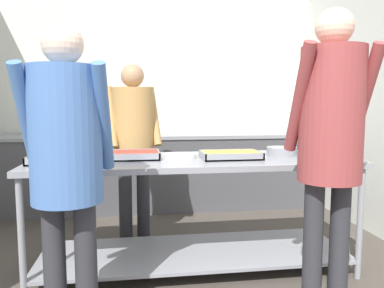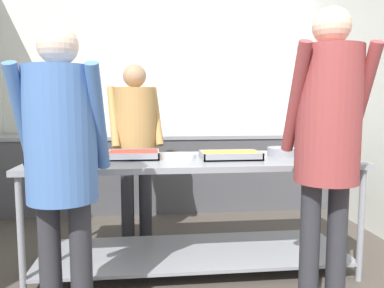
% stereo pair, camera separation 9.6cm
% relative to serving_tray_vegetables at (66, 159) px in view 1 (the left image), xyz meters
% --- Properties ---
extents(wall_rear, '(4.11, 0.06, 2.65)m').
position_rel_serving_tray_vegetables_xyz_m(wall_rear, '(0.79, 2.18, 0.44)').
color(wall_rear, silver).
rests_on(wall_rear, ground_plane).
extents(back_counter, '(3.95, 0.65, 0.91)m').
position_rel_serving_tray_vegetables_xyz_m(back_counter, '(0.79, 1.81, -0.43)').
color(back_counter, '#4C4C51').
rests_on(back_counter, ground_plane).
extents(serving_counter, '(2.43, 0.82, 0.86)m').
position_rel_serving_tray_vegetables_xyz_m(serving_counter, '(0.93, 0.06, -0.30)').
color(serving_counter, gray).
rests_on(serving_counter, ground_plane).
extents(serving_tray_vegetables, '(0.50, 0.30, 0.05)m').
position_rel_serving_tray_vegetables_xyz_m(serving_tray_vegetables, '(0.00, 0.00, 0.00)').
color(serving_tray_vegetables, gray).
rests_on(serving_tray_vegetables, serving_counter).
extents(serving_tray_greens, '(0.39, 0.32, 0.05)m').
position_rel_serving_tray_vegetables_xyz_m(serving_tray_greens, '(0.48, 0.13, -0.00)').
color(serving_tray_greens, gray).
rests_on(serving_tray_greens, serving_counter).
extents(plate_stack, '(0.24, 0.24, 0.04)m').
position_rel_serving_tray_vegetables_xyz_m(plate_stack, '(0.83, 0.07, -0.01)').
color(plate_stack, white).
rests_on(plate_stack, serving_counter).
extents(serving_tray_roast, '(0.44, 0.28, 0.05)m').
position_rel_serving_tray_vegetables_xyz_m(serving_tray_roast, '(1.21, 0.02, -0.00)').
color(serving_tray_roast, gray).
rests_on(serving_tray_roast, serving_counter).
extents(sauce_pan, '(0.38, 0.24, 0.07)m').
position_rel_serving_tray_vegetables_xyz_m(sauce_pan, '(1.66, 0.12, 0.01)').
color(sauce_pan, gray).
rests_on(sauce_pan, serving_counter).
extents(broccoli_bowl, '(0.23, 0.23, 0.11)m').
position_rel_serving_tray_vegetables_xyz_m(broccoli_bowl, '(2.00, 0.09, 0.02)').
color(broccoli_bowl, '#3D668C').
rests_on(broccoli_bowl, serving_counter).
extents(guest_serving_left, '(0.48, 0.37, 1.68)m').
position_rel_serving_tray_vegetables_xyz_m(guest_serving_left, '(0.14, -0.73, 0.15)').
color(guest_serving_left, '#2D2D33').
rests_on(guest_serving_left, ground_plane).
extents(guest_serving_right, '(0.47, 0.37, 1.80)m').
position_rel_serving_tray_vegetables_xyz_m(guest_serving_right, '(1.60, -0.74, 0.23)').
color(guest_serving_right, '#2D2D33').
rests_on(guest_serving_right, ground_plane).
extents(cook_behind_counter, '(0.53, 0.41, 1.63)m').
position_rel_serving_tray_vegetables_xyz_m(cook_behind_counter, '(0.47, 0.74, 0.11)').
color(cook_behind_counter, '#2D2D33').
rests_on(cook_behind_counter, ground_plane).
extents(water_bottle, '(0.07, 0.07, 0.23)m').
position_rel_serving_tray_vegetables_xyz_m(water_bottle, '(-0.31, 1.83, 0.13)').
color(water_bottle, brown).
rests_on(water_bottle, back_counter).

